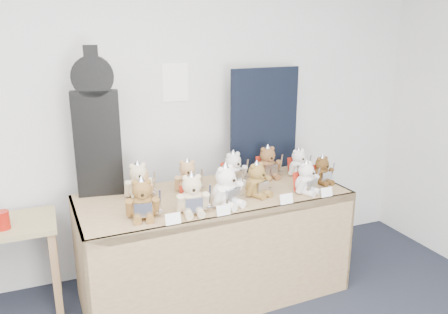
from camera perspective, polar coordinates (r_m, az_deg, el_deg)
name	(u,v)px	position (r m, az deg, el deg)	size (l,w,h in m)	color
room_shell	(175,83)	(3.52, -6.37, 9.64)	(6.00, 6.00, 6.00)	white
display_table	(218,220)	(3.18, -0.80, -8.20)	(1.97, 0.89, 0.81)	olive
guitar_case	(96,124)	(3.17, -16.32, 4.10)	(0.33, 0.14, 1.05)	black
navy_board	(265,120)	(3.65, 5.34, 4.81)	(0.65, 0.02, 0.86)	black
red_cup	(2,220)	(3.23, -26.97, -7.37)	(0.09, 0.09, 0.12)	#A9150B
teddy_front_far_left	(142,201)	(2.79, -10.61, -5.62)	(0.24, 0.21, 0.29)	brown
teddy_front_left	(192,196)	(2.82, -4.18, -5.08)	(0.24, 0.21, 0.30)	beige
teddy_front_centre	(226,187)	(2.93, 0.31, -4.00)	(0.27, 0.26, 0.32)	white
teddy_front_right	(257,181)	(3.13, 4.35, -3.11)	(0.23, 0.22, 0.28)	olive
teddy_front_far_right	(306,179)	(3.23, 10.70, -2.84)	(0.22, 0.21, 0.27)	silver
teddy_front_end	(322,171)	(3.46, 12.69, -1.82)	(0.20, 0.18, 0.25)	#52381C
teddy_back_left	(139,182)	(3.14, -11.08, -3.19)	(0.23, 0.19, 0.29)	beige
teddy_back_centre_left	(188,177)	(3.21, -4.77, -2.68)	(0.22, 0.20, 0.27)	tan
teddy_back_centre_right	(234,170)	(3.36, 1.25, -1.65)	(0.24, 0.21, 0.29)	silver
teddy_back_right	(268,164)	(3.53, 5.72, -0.85)	(0.24, 0.20, 0.29)	brown
teddy_back_end	(298,164)	(3.61, 9.70, -0.86)	(0.21, 0.18, 0.26)	white
teddy_back_far_left	(142,185)	(3.15, -10.64, -3.57)	(0.18, 0.18, 0.23)	#AB7D4F
entry_card_a	(173,219)	(2.70, -6.67, -8.02)	(0.10, 0.00, 0.07)	white
entry_card_b	(223,210)	(2.81, -0.07, -6.96)	(0.09, 0.00, 0.07)	white
entry_card_c	(286,199)	(3.01, 8.16, -5.44)	(0.10, 0.00, 0.07)	white
entry_card_d	(327,192)	(3.20, 13.27, -4.49)	(0.09, 0.00, 0.07)	white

